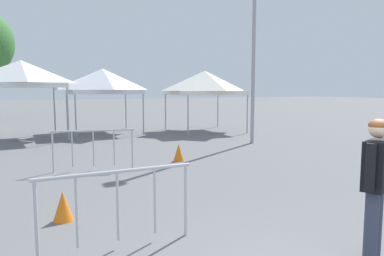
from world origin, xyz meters
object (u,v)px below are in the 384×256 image
at_px(crowd_barrier_by_lift, 93,142).
at_px(canopy_tent_right_of_center, 103,81).
at_px(canopy_tent_left_of_center, 21,74).
at_px(canopy_tent_behind_left, 205,83).
at_px(traffic_cone_lot_center, 179,152).
at_px(light_pole_opposite_side, 254,18).
at_px(person_foreground, 376,181).
at_px(crowd_barrier_near_person, 117,194).
at_px(traffic_cone_near_barrier, 63,206).

bearing_deg(crowd_barrier_by_lift, canopy_tent_right_of_center, 75.70).
distance_m(canopy_tent_left_of_center, canopy_tent_behind_left, 8.21).
bearing_deg(canopy_tent_right_of_center, traffic_cone_lot_center, -86.52).
relative_size(light_pole_opposite_side, crowd_barrier_by_lift, 4.11).
bearing_deg(crowd_barrier_by_lift, canopy_tent_left_of_center, 101.93).
xyz_separation_m(canopy_tent_left_of_center, person_foreground, (3.57, -13.65, -1.69)).
xyz_separation_m(canopy_tent_right_of_center, crowd_barrier_near_person, (-2.64, -12.79, -1.72)).
distance_m(canopy_tent_behind_left, person_foreground, 13.85).
relative_size(canopy_tent_right_of_center, canopy_tent_behind_left, 0.94).
distance_m(light_pole_opposite_side, traffic_cone_near_barrier, 10.51).
bearing_deg(traffic_cone_lot_center, light_pole_opposite_side, 25.81).
bearing_deg(canopy_tent_behind_left, person_foreground, -109.53).
bearing_deg(canopy_tent_behind_left, traffic_cone_lot_center, -123.96).
distance_m(person_foreground, light_pole_opposite_side, 10.47).
bearing_deg(canopy_tent_right_of_center, crowd_barrier_near_person, -101.67).
height_order(person_foreground, crowd_barrier_near_person, person_foreground).
bearing_deg(crowd_barrier_by_lift, canopy_tent_behind_left, 43.69).
relative_size(light_pole_opposite_side, crowd_barrier_near_person, 4.03).
xyz_separation_m(canopy_tent_behind_left, crowd_barrier_near_person, (-7.31, -11.23, -1.66)).
bearing_deg(crowd_barrier_near_person, traffic_cone_lot_center, 58.09).
bearing_deg(canopy_tent_behind_left, crowd_barrier_near_person, -123.06).
xyz_separation_m(canopy_tent_left_of_center, canopy_tent_right_of_center, (3.51, 0.90, -0.25)).
bearing_deg(canopy_tent_left_of_center, traffic_cone_lot_center, -59.90).
relative_size(person_foreground, light_pole_opposite_side, 0.21).
relative_size(person_foreground, traffic_cone_lot_center, 3.50).
bearing_deg(crowd_barrier_near_person, canopy_tent_left_of_center, 94.20).
bearing_deg(canopy_tent_behind_left, traffic_cone_near_barrier, -128.61).
relative_size(canopy_tent_left_of_center, crowd_barrier_by_lift, 1.63).
bearing_deg(canopy_tent_behind_left, light_pole_opposite_side, -92.35).
relative_size(canopy_tent_right_of_center, crowd_barrier_near_person, 1.51).
xyz_separation_m(canopy_tent_behind_left, traffic_cone_lot_center, (-4.19, -6.23, -2.15)).
relative_size(canopy_tent_left_of_center, canopy_tent_right_of_center, 1.06).
distance_m(canopy_tent_left_of_center, crowd_barrier_near_person, 12.08).
xyz_separation_m(canopy_tent_left_of_center, traffic_cone_lot_center, (3.99, -6.88, -2.47)).
relative_size(person_foreground, crowd_barrier_by_lift, 0.86).
xyz_separation_m(canopy_tent_left_of_center, canopy_tent_behind_left, (8.18, -0.65, -0.32)).
bearing_deg(traffic_cone_near_barrier, crowd_barrier_by_lift, 71.38).
xyz_separation_m(canopy_tent_behind_left, crowd_barrier_by_lift, (-6.69, -6.39, -1.66)).
xyz_separation_m(canopy_tent_behind_left, person_foreground, (-4.61, -12.99, -1.38)).
height_order(light_pole_opposite_side, crowd_barrier_near_person, light_pole_opposite_side).
height_order(crowd_barrier_by_lift, traffic_cone_near_barrier, crowd_barrier_by_lift).
height_order(canopy_tent_right_of_center, traffic_cone_lot_center, canopy_tent_right_of_center).
distance_m(canopy_tent_left_of_center, person_foreground, 14.21).
height_order(crowd_barrier_by_lift, traffic_cone_lot_center, crowd_barrier_by_lift).
xyz_separation_m(light_pole_opposite_side, traffic_cone_lot_center, (-4.02, -1.94, -4.55)).
bearing_deg(light_pole_opposite_side, crowd_barrier_by_lift, -162.07).
distance_m(person_foreground, traffic_cone_lot_center, 6.82).
bearing_deg(traffic_cone_lot_center, crowd_barrier_near_person, -121.91).
distance_m(canopy_tent_left_of_center, light_pole_opposite_side, 9.63).
relative_size(canopy_tent_behind_left, traffic_cone_near_barrier, 6.95).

